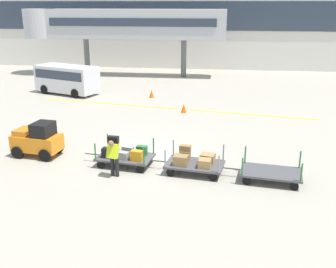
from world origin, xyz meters
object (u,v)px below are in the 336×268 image
baggage_cart_tail (271,173)px  shuttle_van (67,77)px  safety_cone_far (184,108)px  baggage_cart_lead (124,154)px  safety_cone_near (152,94)px  baggage_tug (37,140)px  baggage_cart_middle (194,161)px  baggage_handler (113,156)px

baggage_cart_tail → shuttle_van: 19.42m
shuttle_van → safety_cone_far: size_ratio=9.39×
baggage_cart_lead → safety_cone_near: (-1.01, 12.65, -0.22)m
baggage_tug → safety_cone_far: baggage_tug is taller
baggage_cart_middle → baggage_tug: bearing=172.3°
baggage_handler → safety_cone_near: baggage_handler is taller
baggage_cart_lead → safety_cone_far: size_ratio=5.58×
safety_cone_near → baggage_tug: bearing=-104.3°
baggage_cart_tail → baggage_handler: size_ratio=1.97×
baggage_cart_tail → safety_cone_far: bearing=113.9°
baggage_cart_lead → safety_cone_far: 8.97m
shuttle_van → safety_cone_far: bearing=-25.0°
baggage_tug → baggage_cart_tail: (10.06, -1.38, -0.41)m
baggage_tug → baggage_cart_tail: size_ratio=0.73×
baggage_cart_middle → shuttle_van: shuttle_van is taller
safety_cone_near → baggage_handler: bearing=-86.4°
baggage_cart_tail → safety_cone_far: baggage_cart_tail is taller
baggage_cart_lead → baggage_cart_middle: 3.01m
baggage_cart_middle → baggage_handler: 3.24m
baggage_tug → baggage_cart_middle: bearing=-7.7°
baggage_cart_middle → safety_cone_far: size_ratio=5.58×
baggage_tug → shuttle_van: shuttle_van is taller
baggage_tug → baggage_cart_middle: 7.14m
baggage_cart_lead → baggage_cart_middle: (2.99, -0.41, -0.01)m
baggage_handler → shuttle_van: (-7.39, 14.34, 0.37)m
baggage_cart_middle → baggage_handler: baggage_handler is taller
baggage_cart_middle → safety_cone_far: (-1.28, 9.22, -0.21)m
baggage_tug → baggage_cart_middle: size_ratio=0.73×
baggage_handler → safety_cone_near: bearing=93.6°
baggage_cart_lead → safety_cone_near: 12.69m
baggage_tug → shuttle_van: (-3.43, 12.56, 0.48)m
baggage_tug → safety_cone_far: (5.79, 8.25, -0.48)m
baggage_tug → safety_cone_near: size_ratio=4.05×
baggage_cart_tail → safety_cone_near: baggage_cart_tail is taller
shuttle_van → safety_cone_far: shuttle_van is taller
baggage_tug → baggage_cart_lead: (4.09, -0.55, -0.26)m
baggage_cart_middle → baggage_handler: (-3.12, -0.81, 0.38)m
baggage_tug → baggage_cart_lead: size_ratio=0.73×
baggage_cart_middle → safety_cone_far: bearing=97.9°
baggage_cart_tail → safety_cone_near: size_ratio=5.58×
baggage_handler → safety_cone_far: (1.83, 10.03, -0.59)m
baggage_cart_lead → baggage_handler: 1.28m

